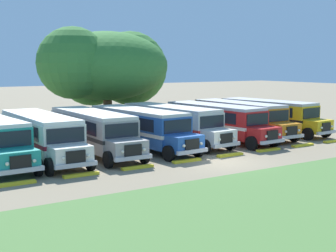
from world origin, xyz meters
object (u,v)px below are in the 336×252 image
object	(u,v)px
parked_bus_slot_1	(41,134)
parked_bus_slot_3	(140,127)
parked_bus_slot_6	(241,117)
parked_bus_slot_4	(173,123)
parked_bus_slot_7	(270,115)
broad_shade_tree	(105,67)
parked_bus_slot_5	(217,120)
parked_bus_slot_2	(93,130)

from	to	relation	value
parked_bus_slot_1	parked_bus_slot_3	xyz separation A→B (m)	(7.14, -0.14, 0.00)
parked_bus_slot_1	parked_bus_slot_6	world-z (taller)	same
parked_bus_slot_3	parked_bus_slot_4	size ratio (longest dim) A/B	1.00
parked_bus_slot_4	parked_bus_slot_7	xyz separation A→B (m)	(10.45, 0.23, 0.00)
parked_bus_slot_7	broad_shade_tree	distance (m)	15.79
parked_bus_slot_1	parked_bus_slot_5	xyz separation A→B (m)	(14.17, -0.07, 0.00)
parked_bus_slot_2	broad_shade_tree	world-z (taller)	broad_shade_tree
parked_bus_slot_2	parked_bus_slot_7	bearing A→B (deg)	93.52
broad_shade_tree	parked_bus_slot_3	bearing A→B (deg)	-104.01
parked_bus_slot_1	parked_bus_slot_4	distance (m)	10.46
parked_bus_slot_1	parked_bus_slot_5	distance (m)	14.17
parked_bus_slot_7	broad_shade_tree	size ratio (longest dim) A/B	0.80
parked_bus_slot_1	parked_bus_slot_6	bearing A→B (deg)	92.91
parked_bus_slot_5	parked_bus_slot_7	distance (m)	6.78
parked_bus_slot_2	parked_bus_slot_4	bearing A→B (deg)	95.44
parked_bus_slot_4	parked_bus_slot_6	distance (m)	6.99
parked_bus_slot_3	parked_bus_slot_4	world-z (taller)	same
parked_bus_slot_2	parked_bus_slot_7	size ratio (longest dim) A/B	0.99
parked_bus_slot_5	parked_bus_slot_2	bearing A→B (deg)	-94.59
parked_bus_slot_5	parked_bus_slot_7	world-z (taller)	same
parked_bus_slot_3	parked_bus_slot_1	bearing A→B (deg)	-95.48
parked_bus_slot_5	parked_bus_slot_6	distance (m)	3.37
broad_shade_tree	parked_bus_slot_7	bearing A→B (deg)	-44.62
parked_bus_slot_2	parked_bus_slot_4	size ratio (longest dim) A/B	0.99
parked_bus_slot_3	parked_bus_slot_5	size ratio (longest dim) A/B	1.00
parked_bus_slot_4	broad_shade_tree	xyz separation A→B (m)	(-0.40, 10.93, 4.16)
parked_bus_slot_5	parked_bus_slot_7	bearing A→B (deg)	93.62
parked_bus_slot_3	broad_shade_tree	distance (m)	12.71
parked_bus_slot_2	parked_bus_slot_5	distance (m)	10.57
parked_bus_slot_5	parked_bus_slot_6	size ratio (longest dim) A/B	1.01
parked_bus_slot_1	parked_bus_slot_2	xyz separation A→B (m)	(3.60, 0.06, 0.00)
parked_bus_slot_3	parked_bus_slot_4	xyz separation A→B (m)	(3.30, 0.73, 0.00)
parked_bus_slot_3	parked_bus_slot_5	distance (m)	7.03
parked_bus_slot_4	parked_bus_slot_5	distance (m)	3.78
parked_bus_slot_3	parked_bus_slot_4	distance (m)	3.38
parked_bus_slot_3	broad_shade_tree	world-z (taller)	broad_shade_tree
parked_bus_slot_1	parked_bus_slot_4	xyz separation A→B (m)	(10.44, 0.59, 0.00)
parked_bus_slot_2	parked_bus_slot_5	size ratio (longest dim) A/B	0.99
parked_bus_slot_3	parked_bus_slot_6	size ratio (longest dim) A/B	1.01
parked_bus_slot_1	broad_shade_tree	xyz separation A→B (m)	(10.04, 11.51, 4.16)
parked_bus_slot_2	parked_bus_slot_6	xyz separation A→B (m)	(13.82, 0.71, 0.00)
parked_bus_slot_6	parked_bus_slot_1	bearing A→B (deg)	-87.46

